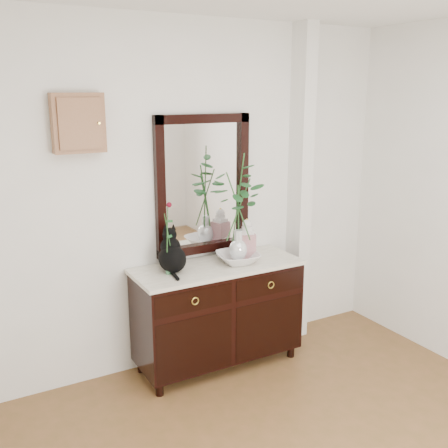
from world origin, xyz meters
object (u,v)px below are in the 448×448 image
sideboard (218,310)px  cat (172,250)px  ginger_jar (247,239)px  lotus_bowl (238,258)px

sideboard → cat: 0.65m
cat → ginger_jar: size_ratio=0.99×
cat → lotus_bowl: 0.55m
ginger_jar → cat: bearing=179.1°
ginger_jar → lotus_bowl: bearing=-153.7°
sideboard → cat: bearing=174.6°
sideboard → lotus_bowl: lotus_bowl is taller
lotus_bowl → sideboard: bearing=168.7°
cat → ginger_jar: ginger_jar is taller
lotus_bowl → ginger_jar: size_ratio=1.00×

